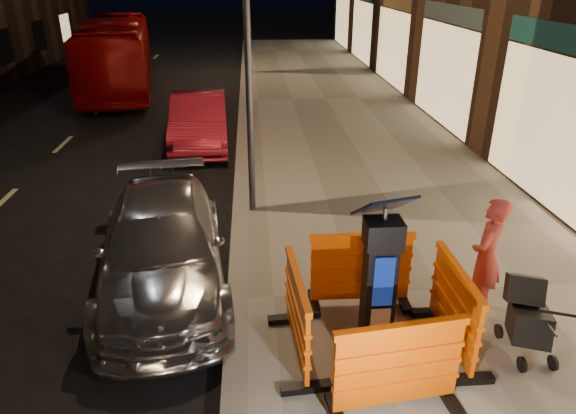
{
  "coord_description": "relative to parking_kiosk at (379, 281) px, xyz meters",
  "views": [
    {
      "loc": [
        0.28,
        -6.15,
        4.42
      ],
      "look_at": [
        0.8,
        1.0,
        1.1
      ],
      "focal_mm": 32.0,
      "sensor_mm": 36.0,
      "label": 1
    }
  ],
  "objects": [
    {
      "name": "man",
      "position": [
        1.62,
        0.73,
        -0.16
      ],
      "size": [
        0.7,
        0.72,
        1.66
      ],
      "primitive_type": "imported",
      "rotation": [
        0.0,
        0.0,
        -2.28
      ],
      "color": "#9A302C",
      "rests_on": "sidewalk"
    },
    {
      "name": "barrier_kerbside",
      "position": [
        -0.95,
        0.0,
        -0.44
      ],
      "size": [
        0.69,
        1.46,
        1.11
      ],
      "primitive_type": "cube",
      "rotation": [
        0.0,
        0.0,
        1.65
      ],
      "color": "#FF5E02",
      "rests_on": "sidewalk"
    },
    {
      "name": "barrier_bldgside",
      "position": [
        0.95,
        0.0,
        -0.44
      ],
      "size": [
        0.59,
        1.43,
        1.11
      ],
      "primitive_type": "cube",
      "rotation": [
        0.0,
        0.0,
        1.58
      ],
      "color": "#FF5E02",
      "rests_on": "sidewalk"
    },
    {
      "name": "bus_doubledecker",
      "position": [
        -6.68,
        16.56,
        -1.14
      ],
      "size": [
        3.89,
        10.15,
        2.76
      ],
      "primitive_type": "imported",
      "rotation": [
        0.0,
        0.0,
        0.16
      ],
      "color": "#880507",
      "rests_on": "ground"
    },
    {
      "name": "stroller",
      "position": [
        1.82,
        -0.17,
        -0.52
      ],
      "size": [
        0.72,
        0.87,
        0.94
      ],
      "primitive_type": "cube",
      "rotation": [
        0.0,
        0.0,
        -0.36
      ],
      "color": "black",
      "rests_on": "sidewalk"
    },
    {
      "name": "street_lamp_mid",
      "position": [
        -1.45,
        4.22,
        2.01
      ],
      "size": [
        0.12,
        0.12,
        6.0
      ],
      "primitive_type": "cylinder",
      "color": "#3F3F44",
      "rests_on": "sidewalk"
    },
    {
      "name": "ground_plane",
      "position": [
        -1.7,
        1.22,
        -1.14
      ],
      "size": [
        120.0,
        120.0,
        0.0
      ],
      "primitive_type": "plane",
      "color": "black",
      "rests_on": "ground"
    },
    {
      "name": "barrier_back",
      "position": [
        0.0,
        0.95,
        -0.44
      ],
      "size": [
        1.43,
        0.6,
        1.11
      ],
      "primitive_type": "cube",
      "rotation": [
        0.0,
        0.0,
        -0.01
      ],
      "color": "#FF5E02",
      "rests_on": "sidewalk"
    },
    {
      "name": "parking_kiosk",
      "position": [
        0.0,
        0.0,
        0.0
      ],
      "size": [
        0.65,
        0.65,
        1.99
      ],
      "primitive_type": "cube",
      "rotation": [
        0.0,
        0.0,
        0.04
      ],
      "color": "black",
      "rests_on": "sidewalk"
    },
    {
      "name": "car_silver",
      "position": [
        -2.82,
        1.92,
        -1.14
      ],
      "size": [
        2.39,
        4.67,
        1.3
      ],
      "primitive_type": "imported",
      "rotation": [
        0.0,
        0.0,
        0.13
      ],
      "color": "#B8B8BD",
      "rests_on": "ground"
    },
    {
      "name": "car_red",
      "position": [
        -2.85,
        8.89,
        -1.14
      ],
      "size": [
        1.71,
        4.26,
        1.38
      ],
      "primitive_type": "imported",
      "rotation": [
        0.0,
        0.0,
        0.06
      ],
      "color": "#AB1B31",
      "rests_on": "ground"
    },
    {
      "name": "kerb",
      "position": [
        -1.7,
        1.22,
        -1.07
      ],
      "size": [
        0.3,
        60.0,
        0.15
      ],
      "primitive_type": "cube",
      "color": "slate",
      "rests_on": "ground"
    },
    {
      "name": "street_lamp_far",
      "position": [
        -1.45,
        19.22,
        2.01
      ],
      "size": [
        0.12,
        0.12,
        6.0
      ],
      "primitive_type": "cylinder",
      "color": "#3F3F44",
      "rests_on": "sidewalk"
    },
    {
      "name": "barrier_front",
      "position": [
        0.0,
        -0.95,
        -0.44
      ],
      "size": [
        1.49,
        0.76,
        1.11
      ],
      "primitive_type": "cube",
      "rotation": [
        0.0,
        0.0,
        0.13
      ],
      "color": "#FF5E02",
      "rests_on": "sidewalk"
    },
    {
      "name": "sidewalk",
      "position": [
        1.3,
        1.22,
        -1.07
      ],
      "size": [
        6.0,
        60.0,
        0.15
      ],
      "primitive_type": "cube",
      "color": "gray",
      "rests_on": "ground"
    }
  ]
}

